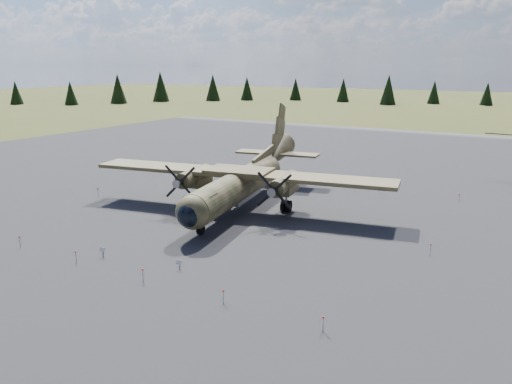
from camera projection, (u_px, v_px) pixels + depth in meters
The scene contains 7 objects.
ground at pixel (233, 220), 43.24m from camera, with size 500.00×500.00×0.00m, color brown.
apron at pixel (285, 195), 51.63m from camera, with size 120.00×120.00×0.04m, color #57565B.
transport_plane at pixel (243, 178), 47.03m from camera, with size 28.71×25.84×9.46m.
info_placard_left at pixel (103, 251), 34.80m from camera, with size 0.44×0.20×0.68m.
info_placard_right at pixel (179, 264), 32.63m from camera, with size 0.42×0.21×0.64m.
barrier_fence at pixel (228, 214), 43.28m from camera, with size 33.12×29.62×0.85m.
treeline at pixel (135, 160), 44.64m from camera, with size 313.12×313.53×10.99m.
Camera 1 is at (22.42, -34.75, 13.01)m, focal length 35.00 mm.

